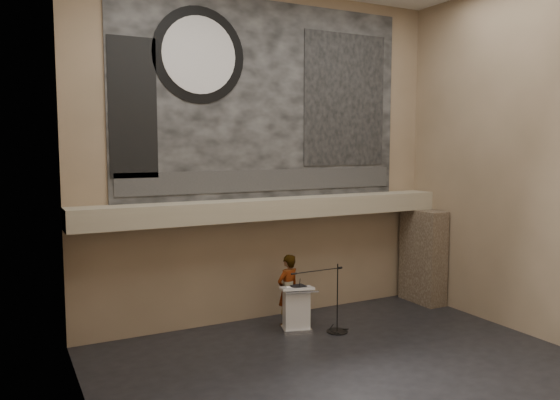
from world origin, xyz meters
TOP-DOWN VIEW (x-y plane):
  - floor at (0.00, 0.00)m, footprint 10.00×10.00m
  - wall_back at (0.00, 4.00)m, footprint 10.00×0.02m
  - wall_front at (0.00, -4.00)m, footprint 10.00×0.02m
  - wall_left at (-5.00, 0.00)m, footprint 0.02×8.00m
  - wall_right at (5.00, 0.00)m, footprint 0.02×8.00m
  - soffit at (0.00, 3.60)m, footprint 10.00×0.80m
  - sprinkler_left at (-1.60, 3.55)m, footprint 0.04×0.04m
  - sprinkler_right at (1.90, 3.55)m, footprint 0.04×0.04m
  - banner at (0.00, 3.97)m, footprint 8.00×0.05m
  - banner_text_strip at (0.00, 3.93)m, footprint 7.76×0.02m
  - banner_clock_rim at (-1.80, 3.93)m, footprint 2.30×0.02m
  - banner_clock_face at (-1.80, 3.91)m, footprint 1.84×0.02m
  - banner_building_print at (2.40, 3.93)m, footprint 2.60×0.02m
  - banner_brick_print at (-3.40, 3.93)m, footprint 1.10×0.02m
  - stone_pier at (4.65, 3.15)m, footprint 0.60×1.40m
  - lectern at (0.17, 2.65)m, footprint 0.91×0.75m
  - binder at (0.21, 2.63)m, footprint 0.36×0.30m
  - papers at (0.01, 2.61)m, footprint 0.30×0.35m
  - speaker_person at (0.17, 3.09)m, footprint 0.76×0.60m
  - mic_stand at (0.96, 2.10)m, footprint 1.55×0.52m

SIDE VIEW (x-z plane):
  - floor at x=0.00m, z-range 0.00..0.00m
  - mic_stand at x=0.96m, z-range -0.58..1.12m
  - lectern at x=0.17m, z-range -0.02..1.12m
  - speaker_person at x=0.17m, z-range 0.00..1.82m
  - papers at x=0.01m, z-range 1.10..1.10m
  - binder at x=0.21m, z-range 1.10..1.14m
  - stone_pier at x=4.65m, z-range 0.00..2.70m
  - sprinkler_left at x=-1.60m, z-range 2.64..2.70m
  - sprinkler_right at x=1.90m, z-range 2.64..2.70m
  - soffit at x=0.00m, z-range 2.70..3.20m
  - banner_text_strip at x=0.00m, z-range 3.38..3.93m
  - wall_back at x=0.00m, z-range 0.00..8.50m
  - wall_front at x=0.00m, z-range 0.00..8.50m
  - wall_left at x=-5.00m, z-range 0.00..8.50m
  - wall_right at x=5.00m, z-range 0.00..8.50m
  - banner_brick_print at x=-3.40m, z-range 3.80..7.00m
  - banner at x=0.00m, z-range 3.20..8.20m
  - banner_building_print at x=2.40m, z-range 4.00..7.60m
  - banner_clock_rim at x=-1.80m, z-range 5.55..7.85m
  - banner_clock_face at x=-1.80m, z-range 5.78..7.62m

